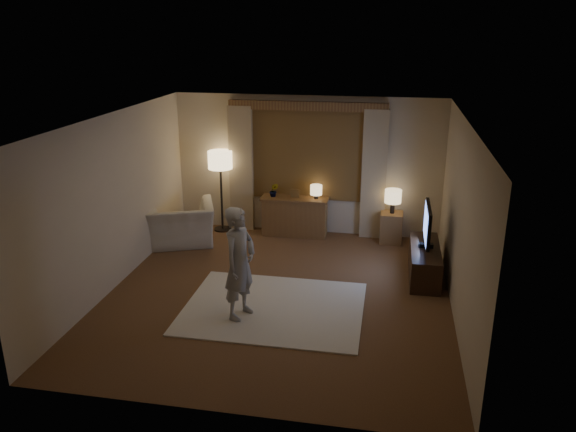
% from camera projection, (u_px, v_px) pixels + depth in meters
% --- Properties ---
extents(room, '(5.04, 5.54, 2.64)m').
position_uv_depth(room, '(285.00, 199.00, 8.40)').
color(room, brown).
rests_on(room, ground).
extents(rug, '(2.50, 2.00, 0.02)m').
position_uv_depth(rug, '(274.00, 308.00, 7.94)').
color(rug, beige).
rests_on(rug, floor).
extents(sideboard, '(1.20, 0.40, 0.70)m').
position_uv_depth(sideboard, '(295.00, 217.00, 10.61)').
color(sideboard, brown).
rests_on(sideboard, floor).
extents(picture_frame, '(0.16, 0.02, 0.20)m').
position_uv_depth(picture_frame, '(295.00, 194.00, 10.46)').
color(picture_frame, brown).
rests_on(picture_frame, sideboard).
extents(plant, '(0.17, 0.13, 0.30)m').
position_uv_depth(plant, '(274.00, 191.00, 10.51)').
color(plant, '#999999').
rests_on(plant, sideboard).
extents(table_lamp_sideboard, '(0.22, 0.22, 0.30)m').
position_uv_depth(table_lamp_sideboard, '(316.00, 190.00, 10.36)').
color(table_lamp_sideboard, black).
rests_on(table_lamp_sideboard, sideboard).
extents(floor_lamp, '(0.46, 0.46, 1.56)m').
position_uv_depth(floor_lamp, '(220.00, 164.00, 10.54)').
color(floor_lamp, black).
rests_on(floor_lamp, floor).
extents(armchair, '(1.46, 1.38, 0.76)m').
position_uv_depth(armchair, '(181.00, 224.00, 10.18)').
color(armchair, beige).
rests_on(armchair, floor).
extents(side_table, '(0.40, 0.40, 0.56)m').
position_uv_depth(side_table, '(391.00, 228.00, 10.27)').
color(side_table, brown).
rests_on(side_table, floor).
extents(table_lamp_side, '(0.30, 0.30, 0.44)m').
position_uv_depth(table_lamp_side, '(393.00, 197.00, 10.08)').
color(table_lamp_side, black).
rests_on(table_lamp_side, side_table).
extents(tv_stand, '(0.45, 1.40, 0.50)m').
position_uv_depth(tv_stand, '(424.00, 262.00, 8.87)').
color(tv_stand, black).
rests_on(tv_stand, floor).
extents(tv, '(0.23, 0.94, 0.68)m').
position_uv_depth(tv, '(427.00, 225.00, 8.66)').
color(tv, black).
rests_on(tv, tv_stand).
extents(person, '(0.54, 0.66, 1.56)m').
position_uv_depth(person, '(240.00, 263.00, 7.46)').
color(person, '#A19D94').
rests_on(person, rug).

